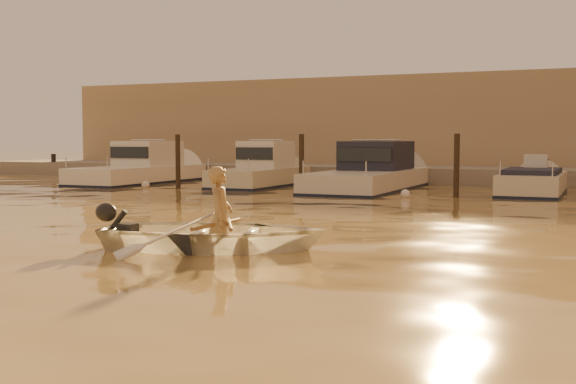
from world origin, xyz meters
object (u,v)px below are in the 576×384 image
at_px(moored_boat_1, 260,170).
at_px(moored_boat_3, 533,187).
at_px(person, 220,217).
at_px(moored_boat_0, 139,168).
at_px(dinghy, 215,233).
at_px(waterfront_building, 514,127).
at_px(moored_boat_2, 370,172).

distance_m(moored_boat_1, moored_boat_3, 10.08).
relative_size(person, moored_boat_0, 0.22).
relative_size(dinghy, moored_boat_0, 0.48).
height_order(dinghy, moored_boat_0, moored_boat_0).
height_order(person, waterfront_building, waterfront_building).
relative_size(person, moored_boat_1, 0.27).
height_order(moored_boat_0, waterfront_building, waterfront_building).
bearing_deg(moored_boat_3, waterfront_building, 99.79).
distance_m(person, moored_boat_2, 14.86).
relative_size(dinghy, waterfront_building, 0.08).
xyz_separation_m(moored_boat_0, waterfront_building, (13.84, 11.00, 1.77)).
xyz_separation_m(dinghy, person, (0.10, 0.03, 0.27)).
bearing_deg(moored_boat_1, person, -66.19).
xyz_separation_m(person, moored_boat_0, (-12.16, 14.72, 0.09)).
height_order(person, moored_boat_1, moored_boat_1).
xyz_separation_m(person, moored_boat_3, (3.57, 14.72, -0.31)).
distance_m(moored_boat_1, moored_boat_2, 4.45).
relative_size(person, moored_boat_3, 0.30).
distance_m(dinghy, moored_boat_3, 15.20).
relative_size(dinghy, moored_boat_3, 0.67).
height_order(moored_boat_0, moored_boat_1, same).
xyz_separation_m(person, waterfront_building, (1.68, 25.72, 1.86)).
relative_size(person, waterfront_building, 0.04).
height_order(person, moored_boat_2, moored_boat_2).
xyz_separation_m(person, moored_boat_2, (-2.04, 14.72, 0.09)).
height_order(moored_boat_1, moored_boat_2, same).
bearing_deg(moored_boat_2, person, -82.10).
bearing_deg(moored_boat_2, dinghy, -82.48).
height_order(moored_boat_0, moored_boat_2, same).
bearing_deg(moored_boat_1, moored_boat_0, 180.00).
bearing_deg(moored_boat_0, moored_boat_3, 0.00).
bearing_deg(dinghy, moored_boat_2, -10.25).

